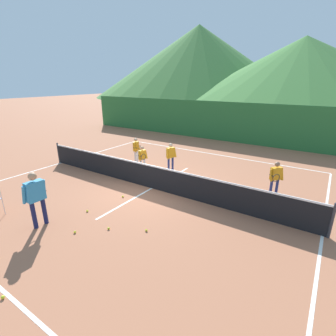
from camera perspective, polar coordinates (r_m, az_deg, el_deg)
ground_plane at (r=10.07m, az=-3.69°, el=-4.60°), size 120.00×120.00×0.00m
line_baseline_far at (r=14.93m, az=10.12°, el=3.17°), size 11.81×0.08×0.01m
line_sideline_west at (r=14.23m, az=-23.04°, el=1.10°), size 0.08×11.74×0.01m
line_sideline_east at (r=8.37m, az=31.65°, el=-13.00°), size 0.08×11.74×0.01m
line_service_center at (r=10.07m, az=-3.69°, el=-4.59°), size 0.08×5.77×0.01m
tennis_net at (r=9.88m, az=-3.75°, el=-1.95°), size 12.16×0.08×1.05m
instructor at (r=8.10m, az=-27.85°, el=-5.34°), size 0.43×0.77×1.67m
student_0 at (r=13.06m, az=-7.24°, el=4.55°), size 0.56×0.54×1.30m
student_1 at (r=11.77m, az=-5.83°, el=2.67°), size 0.41×0.63×1.21m
student_2 at (r=11.70m, az=0.62°, el=3.09°), size 0.35×0.54×1.34m
student_3 at (r=9.88m, az=23.27°, el=-1.67°), size 0.48×0.71×1.33m
tennis_ball_1 at (r=10.14m, az=-28.33°, el=-6.66°), size 0.07×0.07×0.07m
tennis_ball_4 at (r=6.45m, az=-33.41°, el=-23.29°), size 0.07×0.07×0.07m
tennis_ball_5 at (r=8.74m, az=-17.87°, el=-9.25°), size 0.07×0.07×0.07m
tennis_ball_6 at (r=9.44m, az=-10.23°, el=-6.37°), size 0.07×0.07×0.07m
tennis_ball_7 at (r=7.75m, az=-20.41°, el=-13.46°), size 0.07×0.07×0.07m
tennis_ball_8 at (r=7.64m, az=-13.35°, el=-13.19°), size 0.07×0.07×0.07m
tennis_ball_10 at (r=7.39m, az=-4.94°, el=-13.91°), size 0.07×0.07×0.07m
windscreen_fence at (r=17.92m, az=15.09°, el=9.92°), size 25.99×0.08×2.71m
hill_0 at (r=71.37m, az=6.85°, el=22.86°), size 52.84×52.84×17.34m
hill_1 at (r=59.18m, az=28.10°, el=19.11°), size 48.35×48.35×12.12m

